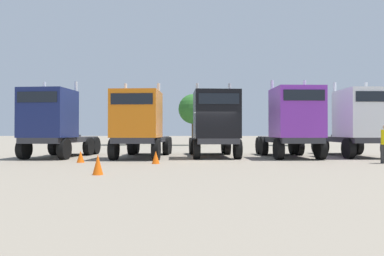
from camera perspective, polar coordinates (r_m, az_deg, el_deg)
The scene contains 12 objects.
ground at distance 18.16m, azimuth 3.33°, elevation -5.23°, with size 200.00×200.00×0.00m, color gray.
semi_truck_navy at distance 20.67m, azimuth -21.85°, elevation 0.82°, with size 2.98×5.89×4.35m.
semi_truck_orange at distance 19.20m, azimuth -8.61°, elevation 0.66°, with size 2.85×6.57×4.21m.
semi_truck_black at distance 19.56m, azimuth 3.77°, elevation 0.68°, with size 2.89×6.10×4.29m.
semi_truck_purple at distance 19.91m, azimuth 16.32°, elevation 1.01°, with size 2.74×5.78×4.43m.
semi_truck_white at distance 21.98m, azimuth 25.75°, elevation 0.94°, with size 2.70×5.89×4.43m.
traffic_cone_near at distance 15.90m, azimuth -6.01°, elevation -4.83°, with size 0.36×0.36×0.59m, color #F2590C.
traffic_cone_mid at distance 12.21m, azimuth -15.27°, elevation -5.83°, with size 0.36×0.36×0.70m, color #F2590C.
traffic_cone_far at distance 17.26m, azimuth -17.90°, elevation -4.51°, with size 0.36×0.36×0.56m, color #F2590C.
oak_far_left at distance 38.65m, azimuth -10.58°, elevation 3.28°, with size 4.21×4.21×6.19m.
oak_far_centre at distance 37.31m, azimuth 0.22°, elevation 3.12°, with size 3.23×3.23×5.53m.
oak_far_right at distance 38.31m, azimuth 16.69°, elevation 2.86°, with size 3.96×3.96×5.76m.
Camera 1 is at (-0.94, -18.08, 1.47)m, focal length 32.34 mm.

